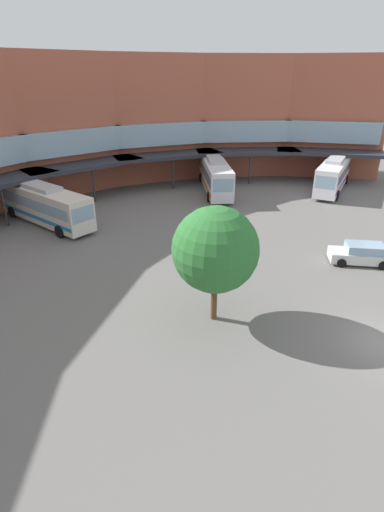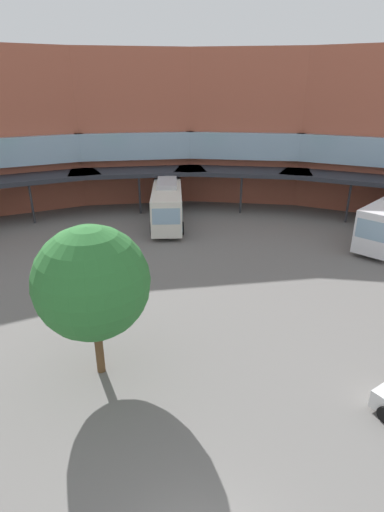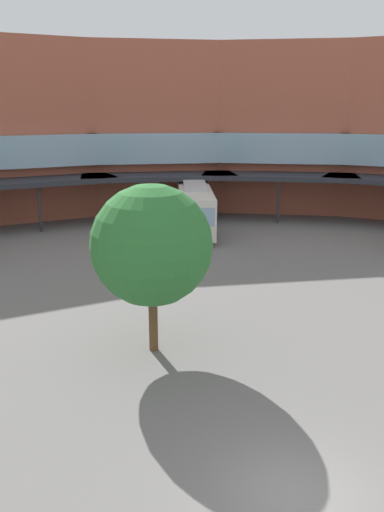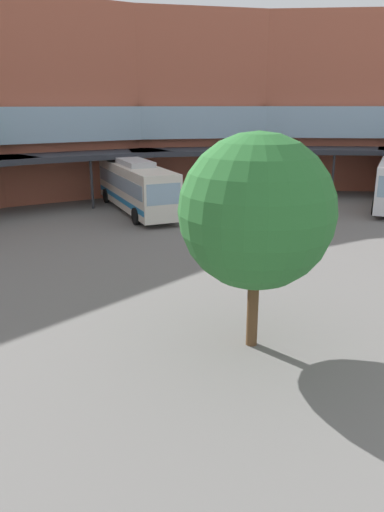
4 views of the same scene
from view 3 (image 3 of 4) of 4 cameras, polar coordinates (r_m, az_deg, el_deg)
ground_plane at (r=14.63m, az=11.32°, el=-24.66°), size 127.71×127.71×0.00m
station_building at (r=38.32m, az=-2.83°, el=12.74°), size 83.09×37.06×14.93m
bus_3 at (r=41.28m, az=0.31°, el=5.54°), size 3.90×12.01×3.68m
plaza_tree at (r=19.80m, az=-4.49°, el=1.17°), size 4.73×4.73×6.76m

